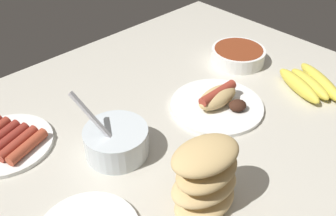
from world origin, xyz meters
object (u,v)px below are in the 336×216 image
Objects in this scene: bowl_chili at (238,55)px; bread_stack at (205,178)px; plate_hotdog_assembled at (218,102)px; banana_bunch at (310,83)px; bowl_coleslaw at (116,140)px; plate_sausages at (5,142)px.

bowl_chili is 1.08× the size of bread_stack.
plate_hotdog_assembled is 26.83cm from banana_bunch.
bowl_coleslaw is 0.66× the size of plate_hotdog_assembled.
plate_sausages is 1.00× the size of banana_bunch.
bowl_chili is 22.53cm from banana_bunch.
bowl_coleslaw is at bearing 131.60° from plate_sausages.
bowl_chili is 1.02× the size of bowl_coleslaw.
plate_sausages is at bearing -48.40° from bowl_coleslaw.
banana_bunch is (-2.23, 22.41, -0.56)cm from bowl_chili.
bowl_chili is at bearing -173.24° from bowl_coleslaw.
bowl_chili is 0.77× the size of plate_sausages.
bread_stack is 22.83cm from bowl_coleslaw.
plate_sausages is 77.38cm from banana_bunch.
bread_stack is 0.72× the size of plate_sausages.
banana_bunch is (-68.89, 35.24, 0.62)cm from plate_sausages.
bowl_chili is 54.97cm from bread_stack.
bowl_coleslaw is at bearing -9.54° from plate_hotdog_assembled.
plate_sausages is 0.87× the size of plate_hotdog_assembled.
bowl_chili is 0.68× the size of plate_hotdog_assembled.
bread_stack is 0.72× the size of banana_bunch.
plate_hotdog_assembled reaches higher than bowl_chili.
bowl_coleslaw is (-16.65, 18.76, 2.29)cm from plate_sausages.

